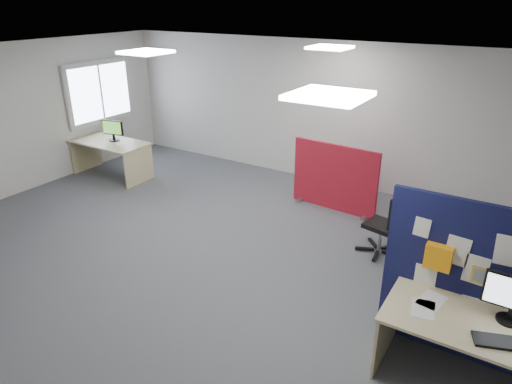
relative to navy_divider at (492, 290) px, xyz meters
The scene contains 14 objects.
floor 3.58m from the navy_divider, behind, with size 9.00×9.00×0.00m, color #505258.
ceiling 3.93m from the navy_divider, behind, with size 9.00×7.00×0.02m, color white.
wall_back 5.13m from the navy_divider, 132.73° to the left, with size 9.00×0.02×2.70m, color silver.
wall_left 7.98m from the navy_divider, behind, with size 0.02×7.00×2.70m, color silver.
window 8.24m from the navy_divider, 164.11° to the left, with size 0.06×1.70×1.30m.
ceiling_lights 3.73m from the navy_divider, 163.69° to the left, with size 4.10×4.10×0.04m.
navy_divider is the anchor object (origin of this frame).
main_desk 0.47m from the navy_divider, 71.79° to the right, with size 1.94×0.86×0.73m.
keyboard 0.60m from the navy_divider, 74.72° to the right, with size 0.45×0.18×0.03m, color black.
red_divider 3.74m from the navy_divider, 135.85° to the left, with size 1.55×0.30×1.16m.
second_desk 7.36m from the navy_divider, 166.38° to the left, with size 1.60×0.80×0.73m.
monitor_second 7.34m from the navy_divider, 165.85° to the left, with size 0.46×0.21×0.42m.
office_chair 2.13m from the navy_divider, 132.34° to the left, with size 0.64×0.63×0.97m.
desk_papers 0.47m from the navy_divider, 108.65° to the right, with size 1.31×0.62×0.00m.
Camera 1 is at (3.46, -4.47, 3.42)m, focal length 32.00 mm.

